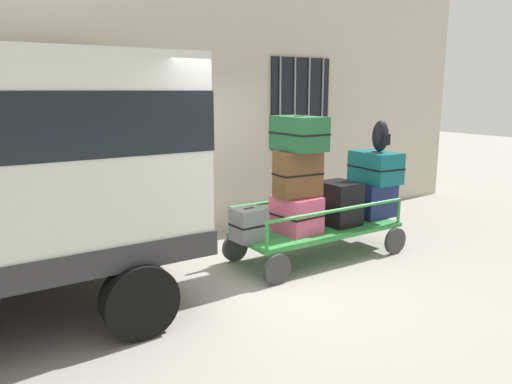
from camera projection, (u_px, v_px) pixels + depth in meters
ground_plane at (258, 281)px, 5.84m from camera, size 40.00×40.00×0.00m
building_wall at (175, 71)px, 7.14m from camera, size 12.00×0.37×5.00m
luggage_cart at (317, 233)px, 6.60m from camera, size 2.37×1.01×0.41m
cart_railing at (318, 206)px, 6.53m from camera, size 2.26×0.88×0.35m
suitcase_left_bottom at (249, 224)px, 6.00m from camera, size 0.40×0.34×0.41m
suitcase_midleft_bottom at (296, 214)px, 6.35m from camera, size 0.53×0.59×0.47m
suitcase_midleft_middle at (298, 174)px, 6.23m from camera, size 0.60×0.37×0.60m
suitcase_midleft_top at (299, 133)px, 6.12m from camera, size 0.44×0.71×0.43m
suitcase_center_bottom at (339, 203)px, 6.70m from camera, size 0.48×0.54×0.59m
suitcase_midright_bottom at (374, 200)px, 7.12m from camera, size 0.58×0.45×0.51m
suitcase_midright_middle at (375, 167)px, 7.02m from camera, size 0.51×0.75×0.45m
backpack at (381, 136)px, 6.89m from camera, size 0.27×0.22×0.44m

